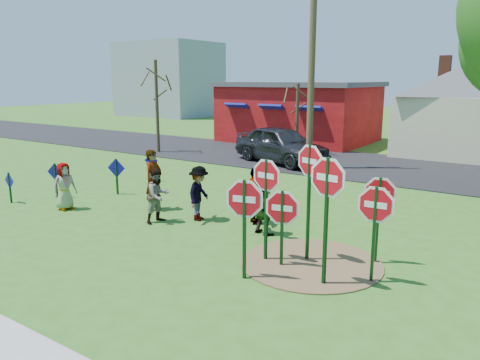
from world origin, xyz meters
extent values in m
plane|color=#325C1A|center=(0.00, 0.00, 0.00)|extent=(120.00, 120.00, 0.00)
cube|color=black|center=(0.00, 11.50, 0.02)|extent=(120.00, 7.50, 0.04)
cylinder|color=brown|center=(4.50, -1.00, 0.01)|extent=(3.20, 3.20, 0.03)
cube|color=maroon|center=(-5.50, 18.00, 1.80)|extent=(9.00, 7.00, 3.60)
cube|color=#4C4C51|center=(-5.50, 18.00, 3.75)|extent=(9.40, 7.40, 0.30)
cube|color=navy|center=(-8.00, 14.40, 2.40)|extent=(1.60, 0.78, 0.45)
cube|color=navy|center=(-5.50, 14.40, 2.40)|extent=(1.60, 0.78, 0.45)
cube|color=navy|center=(-3.00, 14.40, 2.40)|extent=(1.60, 0.78, 0.45)
cube|color=brown|center=(3.50, 17.00, 4.60)|extent=(0.55, 0.55, 1.40)
cube|color=#8C939E|center=(-28.00, 30.00, 4.00)|extent=(10.00, 8.00, 8.00)
cube|color=#0E3413|center=(3.68, -2.50, 1.06)|extent=(0.07, 0.09, 2.11)
cylinder|color=white|center=(3.68, -2.50, 1.72)|extent=(1.07, 0.29, 1.10)
cylinder|color=red|center=(3.68, -2.50, 1.72)|extent=(0.92, 0.26, 0.95)
cube|color=white|center=(3.68, -2.50, 1.72)|extent=(0.47, 0.13, 0.14)
cube|color=#0E3413|center=(4.32, -0.86, 1.34)|extent=(0.07, 0.08, 2.68)
cylinder|color=white|center=(4.32, -0.86, 2.33)|extent=(0.94, 0.33, 0.98)
cylinder|color=red|center=(4.32, -0.86, 2.33)|extent=(0.81, 0.29, 0.85)
cube|color=white|center=(4.32, -0.86, 2.33)|extent=(0.41, 0.14, 0.12)
cylinder|color=gold|center=(4.32, -0.86, 2.33)|extent=(0.93, 0.32, 0.98)
cube|color=#0E3413|center=(5.18, -1.85, 1.31)|extent=(0.07, 0.08, 2.62)
cylinder|color=white|center=(5.18, -1.85, 2.23)|extent=(1.07, 0.21, 1.08)
cylinder|color=red|center=(5.18, -1.85, 2.23)|extent=(0.92, 0.18, 0.93)
cube|color=white|center=(5.18, -1.85, 2.23)|extent=(0.47, 0.09, 0.13)
cube|color=#0E3413|center=(5.69, -0.13, 0.99)|extent=(0.07, 0.08, 1.99)
cylinder|color=white|center=(5.69, -0.13, 1.63)|extent=(0.95, 0.24, 0.97)
cylinder|color=red|center=(5.69, -0.13, 1.63)|extent=(0.82, 0.21, 0.84)
cube|color=white|center=(5.69, -0.13, 1.63)|extent=(0.42, 0.11, 0.12)
cylinder|color=gold|center=(5.69, -0.13, 1.63)|extent=(0.95, 0.24, 0.97)
cube|color=#0E3413|center=(4.00, -1.48, 0.86)|extent=(0.07, 0.08, 1.73)
cylinder|color=white|center=(4.00, -1.48, 1.34)|extent=(1.04, 0.24, 1.06)
cylinder|color=red|center=(4.00, -1.48, 1.34)|extent=(0.90, 0.21, 0.91)
cube|color=white|center=(4.00, -1.48, 1.34)|extent=(0.46, 0.10, 0.13)
cube|color=#0E3413|center=(5.95, -1.18, 1.01)|extent=(0.06, 0.07, 2.02)
cylinder|color=white|center=(5.95, -1.18, 1.64)|extent=(1.02, 0.07, 1.02)
cylinder|color=red|center=(5.95, -1.18, 1.64)|extent=(0.88, 0.07, 0.88)
cube|color=white|center=(5.95, -1.18, 1.64)|extent=(0.45, 0.03, 0.13)
cylinder|color=gold|center=(5.95, -1.18, 1.64)|extent=(1.02, 0.07, 1.02)
cube|color=#0E3413|center=(3.52, -1.38, 1.18)|extent=(0.06, 0.07, 2.36)
cylinder|color=white|center=(3.52, -1.38, 1.99)|extent=(1.00, 0.14, 1.00)
cylinder|color=red|center=(3.52, -1.38, 1.99)|extent=(0.86, 0.12, 0.87)
cube|color=white|center=(3.52, -1.38, 1.99)|extent=(0.44, 0.06, 0.12)
cube|color=#0E3413|center=(-6.21, -1.83, 0.52)|extent=(0.05, 0.06, 1.03)
cube|color=navy|center=(-6.21, -1.83, 0.76)|extent=(0.57, 0.06, 0.57)
cube|color=#0E3413|center=(-5.58, -0.50, 0.61)|extent=(0.07, 0.07, 1.21)
cube|color=navy|center=(-5.58, -0.50, 0.91)|extent=(0.61, 0.21, 0.63)
cube|color=#0E3413|center=(-4.17, 1.01, 0.65)|extent=(0.07, 0.08, 1.29)
cube|color=navy|center=(-4.17, 1.01, 0.96)|extent=(0.68, 0.22, 0.70)
cube|color=#0E3413|center=(-4.69, 3.29, 0.57)|extent=(0.06, 0.07, 1.13)
cube|color=navy|center=(-4.69, 3.29, 0.86)|extent=(0.53, 0.24, 0.57)
imported|color=#3B4185|center=(-4.00, -1.28, 0.76)|extent=(0.61, 0.82, 1.52)
imported|color=#2C7E6C|center=(-1.62, 0.29, 0.97)|extent=(0.53, 0.75, 1.93)
imported|color=brown|center=(-0.57, -0.61, 0.79)|extent=(0.71, 0.85, 1.58)
imported|color=#323237|center=(0.29, 0.20, 0.81)|extent=(0.85, 1.17, 1.62)
imported|color=#422C50|center=(1.83, 0.82, 0.83)|extent=(1.00, 0.94, 1.65)
imported|color=#1B4A26|center=(2.53, 0.18, 0.77)|extent=(1.49, 0.88, 1.53)
imported|color=#302F34|center=(-2.34, 9.84, 0.94)|extent=(5.69, 3.71, 1.80)
cylinder|color=#4C3823|center=(-0.58, 9.33, 4.79)|extent=(0.30, 0.30, 9.57)
cylinder|color=#382819|center=(-9.80, 9.03, 2.56)|extent=(0.18, 0.18, 5.11)
cylinder|color=#382819|center=(-2.84, 12.48, 1.93)|extent=(0.18, 0.18, 3.86)
camera|label=1|loc=(8.74, -10.15, 4.10)|focal=35.00mm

